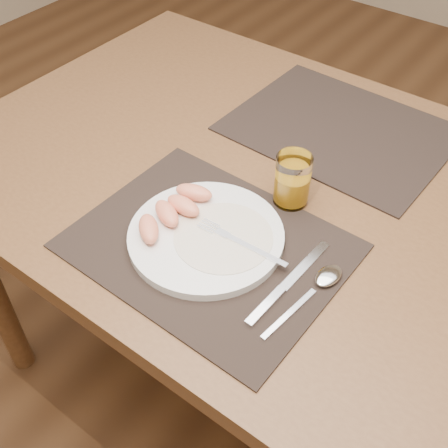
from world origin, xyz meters
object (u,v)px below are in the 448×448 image
placemat_near (209,246)px  plate (206,236)px  table (285,216)px  knife (283,288)px  spoon (323,281)px  fork (234,239)px  placemat_far (340,130)px  juice_glass (292,182)px

placemat_near → plate: size_ratio=1.67×
table → plate: plate is taller
knife → spoon: bearing=47.8°
placemat_near → spoon: size_ratio=2.34×
table → fork: fork is taller
placemat_near → plate: (-0.01, 0.01, 0.01)m
placemat_near → fork: (0.04, 0.02, 0.02)m
placemat_far → fork: (0.02, -0.42, 0.02)m
placemat_near → placemat_far: bearing=88.1°
fork → plate: bearing=-162.7°
placemat_far → spoon: 0.44m
spoon → fork: bearing=-172.9°
placemat_far → plate: bearing=-93.5°
fork → spoon: fork is taller
fork → juice_glass: size_ratio=1.77×
table → fork: bearing=-86.1°
table → knife: (0.13, -0.23, 0.09)m
juice_glass → fork: bearing=-94.9°
placemat_near → spoon: bearing=12.2°
plate → fork: size_ratio=1.54×
placemat_far → plate: plate is taller
fork → spoon: (0.16, 0.02, -0.01)m
plate → table: bearing=80.4°
placemat_near → juice_glass: (0.05, 0.18, 0.05)m
placemat_far → knife: (0.14, -0.45, 0.00)m
knife → juice_glass: 0.22m
placemat_near → placemat_far: (0.01, 0.44, 0.00)m
spoon → placemat_far: bearing=114.8°
table → placemat_near: 0.24m
table → knife: 0.28m
placemat_far → fork: bearing=-86.9°
placemat_near → plate: bearing=147.7°
placemat_near → juice_glass: 0.19m
plate → spoon: plate is taller
placemat_far → spoon: spoon is taller
placemat_far → juice_glass: 0.26m
fork → placemat_near: bearing=-148.3°
knife → juice_glass: juice_glass is taller
juice_glass → plate: bearing=-109.8°
table → plate: bearing=-99.6°
table → placemat_far: (-0.01, 0.22, 0.09)m
placemat_near → fork: fork is taller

